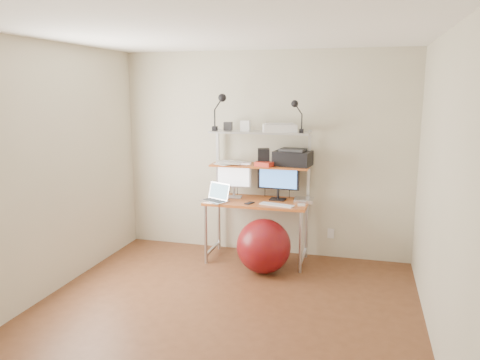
% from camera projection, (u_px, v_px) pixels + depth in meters
% --- Properties ---
extents(room, '(3.60, 3.60, 3.60)m').
position_uv_depth(room, '(221.00, 181.00, 4.07)').
color(room, brown).
rests_on(room, ground).
extents(computer_desk, '(1.20, 0.60, 1.57)m').
position_uv_depth(computer_desk, '(259.00, 182.00, 5.55)').
color(computer_desk, '#C16425').
rests_on(computer_desk, ground).
extents(desktop, '(1.20, 0.60, 0.00)m').
position_uv_depth(desktop, '(257.00, 201.00, 5.54)').
color(desktop, '#C16425').
rests_on(desktop, computer_desk).
extents(mid_shelf, '(1.18, 0.34, 0.00)m').
position_uv_depth(mid_shelf, '(260.00, 165.00, 5.58)').
color(mid_shelf, '#C16425').
rests_on(mid_shelf, computer_desk).
extents(top_shelf, '(1.18, 0.34, 0.00)m').
position_uv_depth(top_shelf, '(260.00, 131.00, 5.50)').
color(top_shelf, '#B6B7BC').
rests_on(top_shelf, computer_desk).
extents(floor, '(3.60, 3.60, 0.00)m').
position_uv_depth(floor, '(222.00, 314.00, 4.31)').
color(floor, brown).
rests_on(floor, ground).
extents(wall_outlet, '(0.08, 0.01, 0.12)m').
position_uv_depth(wall_outlet, '(331.00, 233.00, 5.73)').
color(wall_outlet, silver).
rests_on(wall_outlet, room).
extents(monitor_silver, '(0.43, 0.17, 0.47)m').
position_uv_depth(monitor_silver, '(234.00, 177.00, 5.66)').
color(monitor_silver, '#B7B6BB').
rests_on(monitor_silver, desktop).
extents(monitor_black, '(0.50, 0.15, 0.50)m').
position_uv_depth(monitor_black, '(278.00, 179.00, 5.55)').
color(monitor_black, black).
rests_on(monitor_black, desktop).
extents(laptop, '(0.38, 0.35, 0.27)m').
position_uv_depth(laptop, '(217.00, 197.00, 5.51)').
color(laptop, silver).
rests_on(laptop, desktop).
extents(keyboard, '(0.41, 0.20, 0.01)m').
position_uv_depth(keyboard, '(277.00, 205.00, 5.31)').
color(keyboard, silver).
rests_on(keyboard, desktop).
extents(mouse, '(0.09, 0.07, 0.02)m').
position_uv_depth(mouse, '(301.00, 205.00, 5.29)').
color(mouse, silver).
rests_on(mouse, desktop).
extents(mac_mini, '(0.23, 0.23, 0.04)m').
position_uv_depth(mac_mini, '(304.00, 200.00, 5.47)').
color(mac_mini, silver).
rests_on(mac_mini, desktop).
extents(phone, '(0.10, 0.14, 0.01)m').
position_uv_depth(phone, '(249.00, 203.00, 5.40)').
color(phone, black).
rests_on(phone, desktop).
extents(printer, '(0.46, 0.35, 0.20)m').
position_uv_depth(printer, '(293.00, 158.00, 5.50)').
color(printer, black).
rests_on(printer, mid_shelf).
extents(nas_cube, '(0.16, 0.16, 0.20)m').
position_uv_depth(nas_cube, '(264.00, 157.00, 5.53)').
color(nas_cube, black).
rests_on(nas_cube, mid_shelf).
extents(red_box, '(0.23, 0.18, 0.05)m').
position_uv_depth(red_box, '(264.00, 164.00, 5.45)').
color(red_box, red).
rests_on(red_box, mid_shelf).
extents(scanner, '(0.44, 0.34, 0.10)m').
position_uv_depth(scanner, '(280.00, 128.00, 5.41)').
color(scanner, silver).
rests_on(scanner, top_shelf).
extents(box_white, '(0.11, 0.09, 0.13)m').
position_uv_depth(box_white, '(245.00, 126.00, 5.52)').
color(box_white, silver).
rests_on(box_white, top_shelf).
extents(box_grey, '(0.11, 0.11, 0.10)m').
position_uv_depth(box_grey, '(228.00, 126.00, 5.65)').
color(box_grey, '#2E2E30').
rests_on(box_grey, top_shelf).
extents(clip_lamp_left, '(0.17, 0.10, 0.44)m').
position_uv_depth(clip_lamp_left, '(221.00, 104.00, 5.49)').
color(clip_lamp_left, black).
rests_on(clip_lamp_left, top_shelf).
extents(clip_lamp_right, '(0.15, 0.08, 0.37)m').
position_uv_depth(clip_lamp_right, '(296.00, 109.00, 5.27)').
color(clip_lamp_right, black).
rests_on(clip_lamp_right, top_shelf).
extents(exercise_ball, '(0.61, 0.61, 0.61)m').
position_uv_depth(exercise_ball, '(264.00, 246.00, 5.25)').
color(exercise_ball, maroon).
rests_on(exercise_ball, floor).
extents(paper_stack, '(0.40, 0.41, 0.02)m').
position_uv_depth(paper_stack, '(229.00, 162.00, 5.67)').
color(paper_stack, white).
rests_on(paper_stack, mid_shelf).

